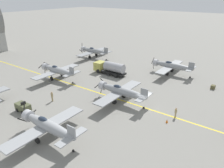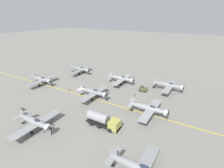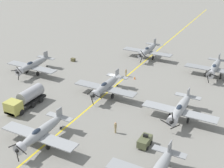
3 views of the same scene
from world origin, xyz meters
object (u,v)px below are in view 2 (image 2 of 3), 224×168
at_px(airplane_near_left, 80,69).
at_px(airplane_mid_center, 94,92).
at_px(airplane_mid_left, 122,78).
at_px(airplane_mid_right, 35,122).
at_px(airplane_far_right, 140,168).
at_px(airplane_near_center, 42,79).
at_px(supply_crate_by_tanker, 22,110).
at_px(ground_crew_walking, 134,94).
at_px(fuel_tanker, 103,120).
at_px(airplane_far_center, 149,108).
at_px(airplane_far_left, 169,85).
at_px(tow_tractor, 143,89).
at_px(traffic_cone, 74,89).
at_px(ground_crew_inspecting, 68,89).

height_order(airplane_near_left, airplane_mid_center, same).
xyz_separation_m(airplane_mid_left, airplane_mid_right, (33.14, -3.45, 0.00)).
xyz_separation_m(airplane_far_right, airplane_near_center, (-18.05, -44.05, 0.00)).
xyz_separation_m(airplane_near_left, supply_crate_by_tanker, (31.15, 6.41, -1.64)).
relative_size(airplane_mid_left, airplane_near_center, 1.00).
distance_m(airplane_mid_right, ground_crew_walking, 28.24).
xyz_separation_m(fuel_tanker, supply_crate_by_tanker, (5.20, -21.88, -1.13)).
relative_size(airplane_far_center, supply_crate_by_tanker, 13.30).
height_order(airplane_far_left, tow_tractor, airplane_far_left).
height_order(airplane_near_center, traffic_cone, airplane_near_center).
height_order(airplane_mid_center, fuel_tanker, airplane_mid_center).
relative_size(airplane_mid_left, tow_tractor, 4.62).
distance_m(fuel_tanker, tow_tractor, 22.39).
xyz_separation_m(fuel_tanker, ground_crew_inspecting, (-9.62, -19.80, -0.62)).
distance_m(airplane_mid_center, supply_crate_by_tanker, 19.50).
xyz_separation_m(ground_crew_inspecting, supply_crate_by_tanker, (14.82, -2.07, -0.51)).
bearing_deg(airplane_mid_right, supply_crate_by_tanker, -114.52).
bearing_deg(ground_crew_walking, fuel_tanker, 0.67).
xyz_separation_m(airplane_mid_left, traffic_cone, (12.78, -11.10, -1.74)).
distance_m(airplane_far_center, tow_tractor, 14.63).
distance_m(fuel_tanker, ground_crew_inspecting, 22.02).
height_order(airplane_far_left, traffic_cone, airplane_far_left).
relative_size(supply_crate_by_tanker, traffic_cone, 1.64).
bearing_deg(ground_crew_walking, tow_tractor, 169.24).
relative_size(airplane_far_left, supply_crate_by_tanker, 13.30).
bearing_deg(airplane_far_left, fuel_tanker, -0.91).
distance_m(airplane_far_right, ground_crew_walking, 28.50).
bearing_deg(airplane_near_left, airplane_far_right, 50.16).
bearing_deg(traffic_cone, airplane_far_left, 118.67).
height_order(airplane_far_right, fuel_tanker, airplane_far_right).
xyz_separation_m(tow_tractor, traffic_cone, (10.52, -20.14, -0.52)).
distance_m(fuel_tanker, ground_crew_walking, 17.26).
xyz_separation_m(airplane_near_center, ground_crew_inspecting, (-0.04, 12.22, -1.12)).
bearing_deg(traffic_cone, ground_crew_inspecting, -10.97).
relative_size(tow_tractor, ground_crew_inspecting, 1.60).
bearing_deg(airplane_near_left, fuel_tanker, 48.11).
height_order(fuel_tanker, supply_crate_by_tanker, fuel_tanker).
xyz_separation_m(airplane_far_right, fuel_tanker, (-8.47, -12.03, -0.50)).
distance_m(airplane_far_right, airplane_mid_right, 23.75).
xyz_separation_m(airplane_far_left, ground_crew_walking, (9.40, -7.92, -1.00)).
relative_size(airplane_near_center, ground_crew_inspecting, 7.36).
relative_size(ground_crew_walking, ground_crew_inspecting, 1.14).
xyz_separation_m(airplane_mid_center, airplane_mid_right, (18.73, -1.67, 0.00)).
height_order(airplane_far_right, ground_crew_inspecting, airplane_far_right).
xyz_separation_m(airplane_far_right, airplane_far_left, (-35.12, -4.31, 0.00)).
xyz_separation_m(airplane_mid_left, supply_crate_by_tanker, (29.82, -13.61, -1.64)).
distance_m(ground_crew_walking, ground_crew_inspecting, 21.04).
height_order(airplane_far_center, airplane_near_left, same).
bearing_deg(airplane_far_right, ground_crew_walking, -164.11).
height_order(airplane_near_left, airplane_far_right, airplane_far_right).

